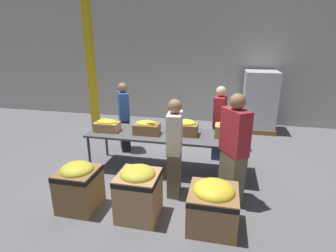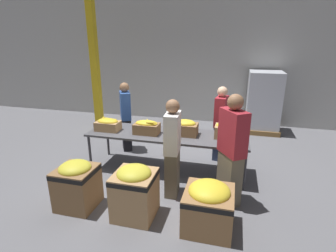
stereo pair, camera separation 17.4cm
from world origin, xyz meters
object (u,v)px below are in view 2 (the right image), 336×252
at_px(volunteer_0, 126,117).
at_px(support_pillar, 94,59).
at_px(banana_box_2, 185,127).
at_px(volunteer_1, 231,151).
at_px(banana_box_0, 108,124).
at_px(banana_box_1, 147,127).
at_px(sorting_table, 167,136).
at_px(volunteer_2, 220,124).
at_px(volunteer_3, 172,149).
at_px(banana_box_3, 227,130).
at_px(donation_bin_0, 77,183).
at_px(donation_bin_1, 135,190).
at_px(donation_bin_2, 209,205).
at_px(pallet_stack_0, 263,103).

bearing_deg(volunteer_0, support_pillar, -158.20).
xyz_separation_m(banana_box_2, volunteer_1, (0.87, -0.84, -0.04)).
relative_size(banana_box_0, support_pillar, 0.12).
relative_size(banana_box_1, volunteer_1, 0.27).
distance_m(sorting_table, banana_box_1, 0.43).
height_order(banana_box_1, volunteer_2, volunteer_2).
xyz_separation_m(sorting_table, banana_box_0, (-1.19, -0.09, 0.17)).
bearing_deg(volunteer_0, volunteer_3, 14.73).
height_order(banana_box_3, donation_bin_0, banana_box_3).
height_order(volunteer_1, donation_bin_0, volunteer_1).
distance_m(banana_box_3, support_pillar, 4.18).
bearing_deg(volunteer_1, volunteer_3, 55.84).
relative_size(sorting_table, support_pillar, 0.76).
distance_m(volunteer_3, donation_bin_0, 1.56).
distance_m(banana_box_1, banana_box_3, 1.50).
relative_size(volunteer_3, donation_bin_1, 2.05).
xyz_separation_m(sorting_table, banana_box_2, (0.35, 0.04, 0.19)).
xyz_separation_m(banana_box_1, banana_box_3, (1.49, 0.16, 0.01)).
xyz_separation_m(banana_box_1, volunteer_2, (1.34, 0.89, -0.11)).
bearing_deg(donation_bin_2, volunteer_2, 90.37).
xyz_separation_m(volunteer_1, support_pillar, (-3.71, 2.69, 1.13)).
bearing_deg(volunteer_0, donation_bin_0, -24.36).
distance_m(banana_box_3, volunteer_3, 1.20).
height_order(banana_box_1, volunteer_0, volunteer_0).
distance_m(volunteer_1, volunteer_2, 1.63).
relative_size(volunteer_1, support_pillar, 0.44).
bearing_deg(banana_box_3, volunteer_1, -83.01).
height_order(volunteer_1, donation_bin_1, volunteer_1).
height_order(banana_box_0, volunteer_2, volunteer_2).
relative_size(banana_box_2, banana_box_3, 1.05).
xyz_separation_m(volunteer_0, support_pillar, (-1.30, 1.09, 1.21)).
bearing_deg(pallet_stack_0, banana_box_3, -106.99).
relative_size(donation_bin_1, pallet_stack_0, 0.47).
bearing_deg(banana_box_0, sorting_table, 4.44).
height_order(donation_bin_1, pallet_stack_0, pallet_stack_0).
height_order(sorting_table, support_pillar, support_pillar).
bearing_deg(donation_bin_2, donation_bin_1, 180.00).
bearing_deg(banana_box_1, pallet_stack_0, 52.07).
xyz_separation_m(banana_box_0, pallet_stack_0, (3.18, 3.05, -0.06)).
height_order(volunteer_1, pallet_stack_0, volunteer_1).
bearing_deg(volunteer_2, pallet_stack_0, 163.07).
height_order(banana_box_2, support_pillar, support_pillar).
xyz_separation_m(volunteer_1, donation_bin_2, (-0.25, -0.70, -0.51)).
relative_size(volunteer_3, donation_bin_2, 2.37).
relative_size(banana_box_3, pallet_stack_0, 0.26).
xyz_separation_m(volunteer_0, donation_bin_2, (2.16, -2.30, -0.43)).
bearing_deg(volunteer_1, donation_bin_1, 84.08).
relative_size(volunteer_0, volunteer_1, 0.90).
bearing_deg(volunteer_0, sorting_table, 27.93).
xyz_separation_m(banana_box_0, donation_bin_2, (2.16, -1.41, -0.53)).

